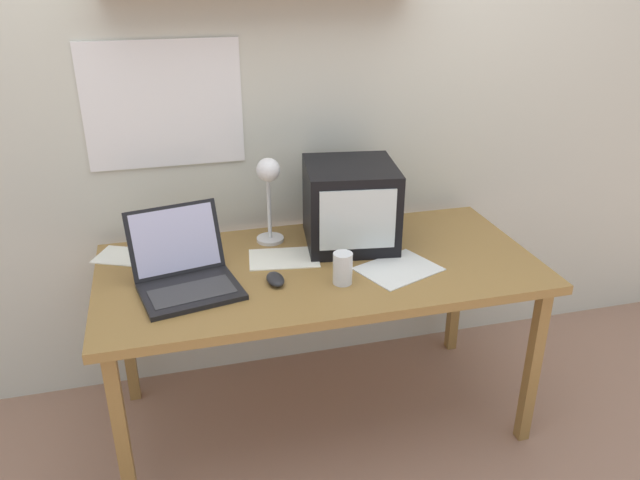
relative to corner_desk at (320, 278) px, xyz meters
The scene contains 11 objects.
ground_plane 0.67m from the corner_desk, ahead, with size 12.00×12.00×0.00m, color #9E7761.
back_wall 0.81m from the corner_desk, 90.57° to the left, with size 5.60×0.24×2.60m.
corner_desk is the anchor object (origin of this frame).
crt_monitor 0.32m from the corner_desk, 44.82° to the left, with size 0.40×0.41×0.32m.
laptop 0.52m from the corner_desk, behind, with size 0.39×0.40×0.25m.
desk_lamp 0.41m from the corner_desk, 124.53° to the left, with size 0.11×0.15×0.37m.
juice_glass 0.20m from the corner_desk, 76.15° to the right, with size 0.07×0.07×0.12m.
computer_mouse 0.23m from the corner_desk, 151.45° to the right, with size 0.07×0.11×0.03m.
open_notebook 0.74m from the corner_desk, 160.57° to the left, with size 0.30×0.25×0.00m.
loose_paper_near_monitor 0.30m from the corner_desk, 23.31° to the right, with size 0.34×0.30×0.00m.
printed_handout 0.16m from the corner_desk, 147.12° to the left, with size 0.29×0.22×0.00m.
Camera 1 is at (-0.53, -2.02, 1.79)m, focal length 35.00 mm.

